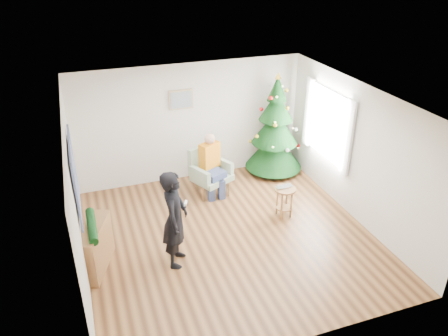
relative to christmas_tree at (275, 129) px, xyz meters
name	(u,v)px	position (x,y,z in m)	size (l,w,h in m)	color
floor	(230,237)	(-1.85, -2.11, -1.05)	(5.00, 5.00, 0.00)	brown
ceiling	(231,100)	(-1.85, -2.11, 1.55)	(5.00, 5.00, 0.00)	white
wall_back	(191,123)	(-1.85, 0.39, 0.25)	(5.00, 5.00, 0.00)	silver
wall_front	(301,266)	(-1.85, -4.61, 0.25)	(5.00, 5.00, 0.00)	silver
wall_left	(75,199)	(-4.35, -2.11, 0.25)	(5.00, 5.00, 0.00)	silver
wall_right	(357,153)	(0.65, -2.11, 0.25)	(5.00, 5.00, 0.00)	silver
window_panel	(328,124)	(0.62, -1.11, 0.45)	(0.04, 1.30, 1.40)	white
curtains	(327,124)	(0.59, -1.11, 0.45)	(0.05, 1.75, 1.50)	white
christmas_tree	(275,129)	(0.00, 0.00, 0.00)	(1.30, 1.30, 2.34)	#3F2816
stool	(284,202)	(-0.61, -1.80, -0.74)	(0.41, 0.41, 0.61)	brown
laptop	(285,188)	(-0.61, -1.80, -0.43)	(0.34, 0.22, 0.03)	silver
armchair	(210,176)	(-1.69, -0.44, -0.68)	(0.94, 0.92, 1.00)	#8CA282
seated_person	(212,164)	(-1.66, -0.49, -0.38)	(0.54, 0.69, 1.31)	navy
standing_man	(175,219)	(-2.91, -2.46, -0.21)	(0.62, 0.40, 1.69)	black
game_controller	(186,203)	(-2.73, -2.49, 0.07)	(0.04, 0.13, 0.04)	white
console	(95,247)	(-4.18, -2.18, -0.65)	(0.30, 1.00, 0.80)	brown
garland	(92,226)	(-4.18, -2.18, -0.23)	(0.14, 0.14, 0.90)	black
tapestry	(75,176)	(-4.31, -1.81, 0.50)	(0.03, 1.50, 1.15)	black
framed_picture	(181,100)	(-2.05, 0.35, 0.80)	(0.52, 0.05, 0.42)	tan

